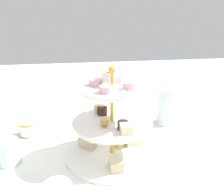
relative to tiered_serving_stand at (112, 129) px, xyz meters
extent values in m
plane|color=white|center=(0.00, 0.00, -0.09)|extent=(2.40, 2.40, 0.00)
cylinder|color=white|center=(0.00, 0.00, -0.08)|extent=(0.27, 0.27, 0.01)
cylinder|color=white|center=(0.00, 0.00, 0.02)|extent=(0.22, 0.22, 0.01)
cylinder|color=white|center=(0.00, 0.00, 0.12)|extent=(0.17, 0.17, 0.01)
cylinder|color=gold|center=(0.00, 0.00, 0.04)|extent=(0.01, 0.01, 0.26)
sphere|color=gold|center=(0.00, 0.00, 0.17)|extent=(0.02, 0.02, 0.02)
cube|color=beige|center=(0.04, 0.07, -0.06)|extent=(0.06, 0.06, 0.03)
cube|color=beige|center=(-0.08, 0.00, -0.06)|extent=(0.05, 0.03, 0.03)
cube|color=beige|center=(0.04, -0.07, -0.06)|extent=(0.04, 0.05, 0.03)
cylinder|color=#E5C660|center=(0.03, -0.02, -0.07)|extent=(0.04, 0.04, 0.01)
cylinder|color=#381E14|center=(-0.05, -0.02, 0.03)|extent=(0.03, 0.03, 0.02)
cylinder|color=#381E14|center=(0.05, 0.02, 0.03)|extent=(0.03, 0.03, 0.02)
cube|color=beige|center=(0.07, 0.03, 0.04)|extent=(0.04, 0.04, 0.02)
cube|color=beige|center=(-0.07, -0.03, 0.04)|extent=(0.03, 0.03, 0.02)
sphere|color=gold|center=(-0.03, 0.02, 0.04)|extent=(0.02, 0.02, 0.02)
cylinder|color=#F2B7C1|center=(-0.04, 0.02, 0.13)|extent=(0.03, 0.03, 0.02)
cylinder|color=#F2B7C1|center=(-0.02, -0.04, 0.13)|extent=(0.03, 0.03, 0.02)
cylinder|color=#F2B7C1|center=(0.04, -0.02, 0.13)|extent=(0.03, 0.03, 0.02)
cylinder|color=#F2B7C1|center=(0.02, 0.04, 0.13)|extent=(0.03, 0.03, 0.02)
cylinder|color=white|center=(0.01, 0.01, 0.14)|extent=(0.04, 0.04, 0.04)
cube|color=silver|center=(-0.04, -0.03, 0.13)|extent=(0.09, 0.03, 0.00)
cube|color=silver|center=(0.04, -0.03, 0.13)|extent=(0.09, 0.03, 0.00)
cylinder|color=silver|center=(0.19, -0.22, -0.02)|extent=(0.07, 0.07, 0.13)
cylinder|color=silver|center=(0.00, 0.29, -0.05)|extent=(0.06, 0.06, 0.07)
cylinder|color=white|center=(0.16, 0.26, -0.08)|extent=(0.09, 0.09, 0.01)
cylinder|color=white|center=(0.16, 0.26, -0.06)|extent=(0.06, 0.06, 0.04)
cylinder|color=gold|center=(0.16, 0.26, -0.04)|extent=(0.06, 0.06, 0.01)
cube|color=silver|center=(0.33, 0.08, -0.08)|extent=(0.04, 0.17, 0.00)
camera|label=1|loc=(-0.66, 0.09, 0.35)|focal=42.72mm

